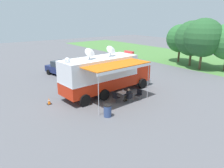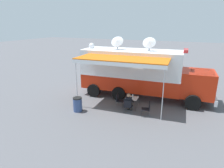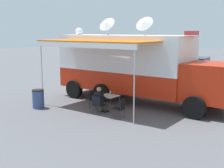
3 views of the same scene
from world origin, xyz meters
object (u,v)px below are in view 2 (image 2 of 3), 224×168
object	(u,v)px
water_bottle	(133,96)
folding_chair_beside_table	(119,99)
folding_table	(132,99)
car_behind_truck	(156,64)
command_truck	(141,72)
seated_responder	(129,102)
trash_bin	(78,104)
folding_chair_spare_by_truck	(147,108)
folding_chair_at_table	(128,105)
traffic_cone	(84,82)

from	to	relation	value
water_bottle	folding_chair_beside_table	world-z (taller)	water_bottle
folding_table	car_behind_truck	bearing A→B (deg)	-176.17
command_truck	seated_responder	world-z (taller)	command_truck
trash_bin	water_bottle	bearing A→B (deg)	121.86
folding_chair_spare_by_truck	car_behind_truck	world-z (taller)	car_behind_truck
seated_responder	folding_chair_spare_by_truck	bearing A→B (deg)	86.49
folding_chair_at_table	folding_chair_beside_table	bearing A→B (deg)	-129.40
folding_chair_at_table	car_behind_truck	size ratio (longest dim) A/B	0.20
folding_chair_spare_by_truck	trash_bin	xyz separation A→B (m)	(1.13, -4.19, -0.06)
water_bottle	car_behind_truck	distance (m)	11.10
water_bottle	car_behind_truck	size ratio (longest dim) A/B	0.05
trash_bin	car_behind_truck	size ratio (longest dim) A/B	0.20
water_bottle	traffic_cone	xyz separation A→B (m)	(-2.91, -5.53, -0.55)
folding_chair_spare_by_truck	command_truck	bearing A→B (deg)	-155.95
folding_table	water_bottle	size ratio (longest dim) A/B	3.81
trash_bin	traffic_cone	world-z (taller)	trash_bin
traffic_cone	folding_chair_spare_by_truck	bearing A→B (deg)	61.35
folding_chair_spare_by_truck	seated_responder	world-z (taller)	seated_responder
command_truck	folding_table	xyz separation A→B (m)	(2.29, 0.11, -1.27)
trash_bin	car_behind_truck	xyz separation A→B (m)	(-12.94, 2.22, 0.42)
water_bottle	seated_responder	size ratio (longest dim) A/B	0.18
traffic_cone	trash_bin	bearing A→B (deg)	27.63
traffic_cone	car_behind_truck	xyz separation A→B (m)	(-8.15, 4.73, 0.60)
trash_bin	traffic_cone	xyz separation A→B (m)	(-4.79, -2.51, -0.18)
folding_chair_at_table	folding_chair_spare_by_truck	world-z (taller)	same
traffic_cone	car_behind_truck	distance (m)	9.45
folding_table	trash_bin	size ratio (longest dim) A/B	0.94
car_behind_truck	folding_chair_spare_by_truck	bearing A→B (deg)	9.45
folding_chair_spare_by_truck	trash_bin	size ratio (longest dim) A/B	0.96
folding_chair_at_table	traffic_cone	size ratio (longest dim) A/B	1.50
traffic_cone	folding_chair_beside_table	bearing A→B (deg)	56.65
folding_chair_beside_table	car_behind_truck	bearing A→B (deg)	179.46
seated_responder	traffic_cone	world-z (taller)	seated_responder
water_bottle	folding_chair_spare_by_truck	size ratio (longest dim) A/B	0.26
folding_table	trash_bin	world-z (taller)	trash_bin
command_truck	car_behind_truck	size ratio (longest dim) A/B	2.16
folding_chair_beside_table	trash_bin	world-z (taller)	trash_bin
folding_chair_at_table	trash_bin	world-z (taller)	trash_bin
seated_responder	car_behind_truck	xyz separation A→B (m)	(-11.74, -0.77, 0.23)
command_truck	folding_chair_spare_by_truck	bearing A→B (deg)	24.05
seated_responder	car_behind_truck	distance (m)	11.77
water_bottle	trash_bin	size ratio (longest dim) A/B	0.25
folding_chair_beside_table	command_truck	bearing A→B (deg)	162.57
command_truck	car_behind_truck	bearing A→B (deg)	-175.87
command_truck	water_bottle	distance (m)	2.50
command_truck	folding_chair_beside_table	bearing A→B (deg)	-17.43
trash_bin	traffic_cone	bearing A→B (deg)	-152.37
folding_chair_at_table	seated_responder	world-z (taller)	seated_responder
folding_table	water_bottle	distance (m)	0.18
folding_chair_beside_table	trash_bin	bearing A→B (deg)	-50.53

